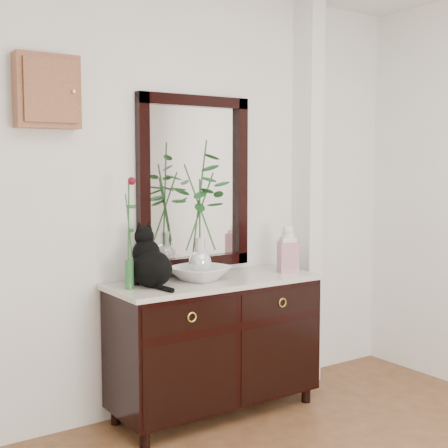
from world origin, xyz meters
TOP-DOWN VIEW (x-y plane):
  - wall_back at (0.00, 1.98)m, footprint 3.60×0.04m
  - pilaster at (1.00, 1.90)m, footprint 0.12×0.20m
  - sideboard at (0.10, 1.73)m, footprint 1.33×0.52m
  - wall_mirror at (0.10, 1.97)m, footprint 0.80×0.06m
  - key_cabinet at (-0.85, 1.94)m, footprint 0.35×0.10m
  - cat at (-0.33, 1.74)m, footprint 0.29×0.34m
  - lotus_bowl at (0.01, 1.76)m, footprint 0.45×0.45m
  - vase_branches at (0.01, 1.76)m, footprint 0.47×0.47m
  - bud_vase_rose at (-0.47, 1.75)m, footprint 0.10×0.10m
  - ginger_jar at (0.64, 1.68)m, footprint 0.16×0.16m

SIDE VIEW (x-z plane):
  - sideboard at x=0.10m, z-range 0.06..0.88m
  - lotus_bowl at x=0.01m, z-range 0.85..0.94m
  - ginger_jar at x=0.64m, z-range 0.85..1.17m
  - cat at x=-0.33m, z-range 0.85..1.20m
  - bud_vase_rose at x=-0.47m, z-range 0.85..1.50m
  - vase_branches at x=0.01m, z-range 0.87..1.71m
  - wall_back at x=0.00m, z-range 0.00..2.70m
  - pilaster at x=1.00m, z-range 0.00..2.70m
  - wall_mirror at x=0.10m, z-range 0.89..1.99m
  - key_cabinet at x=-0.85m, z-range 1.75..2.15m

